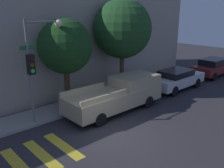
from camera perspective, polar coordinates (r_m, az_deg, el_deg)
The scene contains 10 objects.
ground_plane at distance 11.34m, azimuth -0.01°, elevation -11.96°, with size 60.00×60.00×0.00m, color #2D2B30.
sidewalk at distance 14.35m, azimuth -11.25°, elevation -5.59°, with size 26.00×1.89×0.14m, color gray.
building_row at distance 17.34m, azimuth -19.44°, elevation 8.67°, with size 26.00×6.00×6.58m, color #A89E8E.
crosswalk at distance 10.33m, azimuth -18.20°, elevation -15.99°, with size 3.32×2.60×0.00m.
traffic_light_pole at distance 12.06m, azimuth -16.71°, elevation 6.06°, with size 2.19×0.56×5.04m.
pickup_truck at distance 13.87m, azimuth 1.50°, elevation -2.32°, with size 5.79×2.04×1.77m.
sedan_near_corner at distance 18.10m, azimuth 14.49°, elevation 1.18°, with size 4.55×1.82×1.39m.
sedan_middle at distance 22.69m, azimuth 22.11°, elevation 3.66°, with size 4.41×1.77×1.49m.
tree_near_corner at distance 13.77m, azimuth -10.66°, elevation 8.38°, with size 2.97×2.97×5.02m.
tree_midblock at distance 16.34m, azimuth 2.37°, elevation 12.45°, with size 3.78×3.78×6.13m.
Camera 1 is at (-6.68, -7.37, 5.44)m, focal length 40.00 mm.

